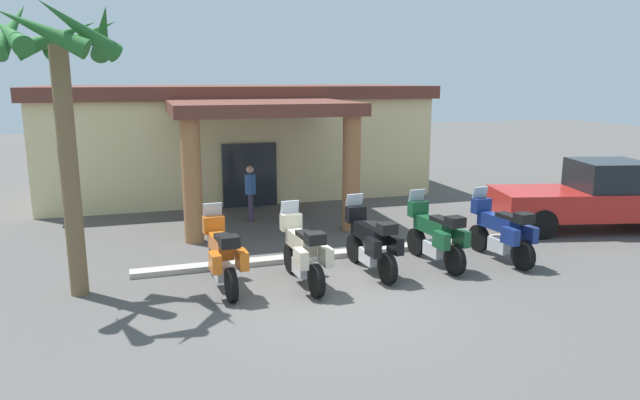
% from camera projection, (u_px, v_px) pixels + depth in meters
% --- Properties ---
extents(ground_plane, '(80.00, 80.00, 0.00)m').
position_uv_depth(ground_plane, '(339.00, 297.00, 11.23)').
color(ground_plane, '#514F4C').
extents(motel_building, '(13.78, 10.48, 3.92)m').
position_uv_depth(motel_building, '(236.00, 138.00, 21.45)').
color(motel_building, beige).
rests_on(motel_building, ground_plane).
extents(motorcycle_orange, '(0.72, 2.21, 1.61)m').
position_uv_depth(motorcycle_orange, '(222.00, 255.00, 11.55)').
color(motorcycle_orange, black).
rests_on(motorcycle_orange, ground_plane).
extents(motorcycle_cream, '(0.72, 2.21, 1.61)m').
position_uv_depth(motorcycle_cream, '(303.00, 252.00, 11.78)').
color(motorcycle_cream, black).
rests_on(motorcycle_cream, ground_plane).
extents(motorcycle_black, '(0.73, 2.21, 1.61)m').
position_uv_depth(motorcycle_black, '(371.00, 242.00, 12.51)').
color(motorcycle_black, black).
rests_on(motorcycle_black, ground_plane).
extents(motorcycle_green, '(0.73, 2.21, 1.61)m').
position_uv_depth(motorcycle_green, '(436.00, 235.00, 13.05)').
color(motorcycle_green, black).
rests_on(motorcycle_green, ground_plane).
extents(motorcycle_blue, '(0.73, 2.21, 1.61)m').
position_uv_depth(motorcycle_blue, '(502.00, 231.00, 13.37)').
color(motorcycle_blue, black).
rests_on(motorcycle_blue, ground_plane).
extents(pedestrian, '(0.32, 0.52, 1.65)m').
position_uv_depth(pedestrian, '(250.00, 189.00, 17.10)').
color(pedestrian, '#3F334C').
rests_on(pedestrian, ground_plane).
extents(pickup_truck_red, '(5.51, 3.13, 1.95)m').
position_uv_depth(pickup_truck_red, '(593.00, 197.00, 16.08)').
color(pickup_truck_red, black).
rests_on(pickup_truck_red, ground_plane).
extents(palm_tree_roadside, '(2.37, 2.45, 5.66)m').
position_uv_depth(palm_tree_roadside, '(60.00, 74.00, 10.52)').
color(palm_tree_roadside, brown).
rests_on(palm_tree_roadside, ground_plane).
extents(curb_strip, '(10.06, 0.36, 0.12)m').
position_uv_depth(curb_strip, '(349.00, 253.00, 13.88)').
color(curb_strip, '#ADA89E').
rests_on(curb_strip, ground_plane).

